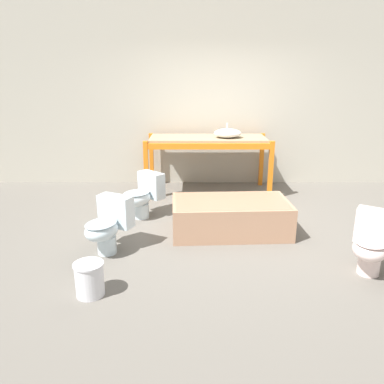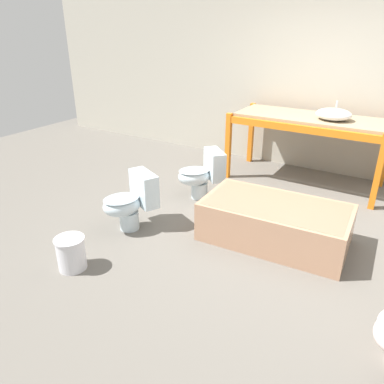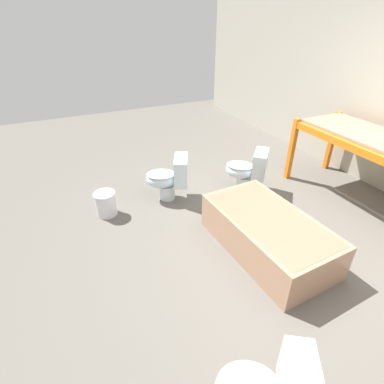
% 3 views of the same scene
% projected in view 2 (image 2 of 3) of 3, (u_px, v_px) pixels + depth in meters
% --- Properties ---
extents(ground_plane, '(12.00, 12.00, 0.00)m').
position_uv_depth(ground_plane, '(281.00, 231.00, 4.09)').
color(ground_plane, '#666059').
extents(warehouse_wall_rear, '(10.80, 0.08, 3.20)m').
position_uv_depth(warehouse_wall_rear, '(346.00, 61.00, 5.08)').
color(warehouse_wall_rear, '#B2AD9E').
rests_on(warehouse_wall_rear, ground_plane).
extents(shelving_rack, '(2.04, 0.89, 0.94)m').
position_uv_depth(shelving_rack, '(308.00, 125.00, 5.04)').
color(shelving_rack, orange).
rests_on(shelving_rack, ground_plane).
extents(sink_basin, '(0.45, 0.38, 0.23)m').
position_uv_depth(sink_basin, '(334.00, 114.00, 4.75)').
color(sink_basin, white).
rests_on(sink_basin, shelving_rack).
extents(bathtub_main, '(1.49, 0.86, 0.42)m').
position_uv_depth(bathtub_main, '(275.00, 220.00, 3.82)').
color(bathtub_main, tan).
rests_on(bathtub_main, ground_plane).
extents(toilet_near, '(0.65, 0.66, 0.62)m').
position_uv_depth(toilet_near, '(202.00, 174.00, 4.75)').
color(toilet_near, silver).
rests_on(toilet_near, ground_plane).
extents(toilet_extra, '(0.57, 0.66, 0.62)m').
position_uv_depth(toilet_extra, '(131.00, 201.00, 4.02)').
color(toilet_extra, silver).
rests_on(toilet_extra, ground_plane).
extents(bucket_white, '(0.27, 0.27, 0.32)m').
position_uv_depth(bucket_white, '(71.00, 253.00, 3.40)').
color(bucket_white, silver).
rests_on(bucket_white, ground_plane).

